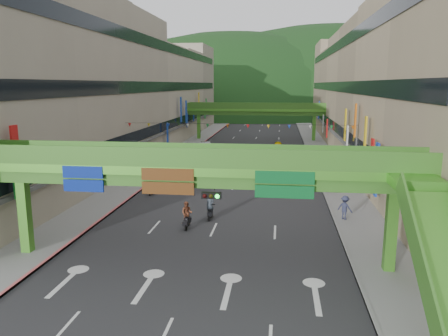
% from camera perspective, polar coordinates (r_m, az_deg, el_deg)
% --- Properties ---
extents(ground, '(320.00, 320.00, 0.00)m').
position_cam_1_polar(ground, '(21.71, -6.41, -18.28)').
color(ground, black).
rests_on(ground, ground).
extents(road_slab, '(18.00, 140.00, 0.02)m').
position_cam_1_polar(road_slab, '(69.35, 3.39, 2.13)').
color(road_slab, '#28282B').
rests_on(road_slab, ground).
extents(sidewalk_left, '(4.00, 140.00, 0.15)m').
position_cam_1_polar(sidewalk_left, '(70.94, -5.52, 2.35)').
color(sidewalk_left, gray).
rests_on(sidewalk_left, ground).
extents(sidewalk_right, '(4.00, 140.00, 0.15)m').
position_cam_1_polar(sidewalk_right, '(69.47, 12.48, 1.96)').
color(sidewalk_right, gray).
rests_on(sidewalk_right, ground).
extents(curb_left, '(0.20, 140.00, 0.18)m').
position_cam_1_polar(curb_left, '(70.54, -4.01, 2.33)').
color(curb_left, '#CC5959').
rests_on(curb_left, ground).
extents(curb_right, '(0.20, 140.00, 0.18)m').
position_cam_1_polar(curb_right, '(69.32, 10.92, 2.01)').
color(curb_right, gray).
rests_on(curb_right, ground).
extents(building_row_left, '(12.80, 95.00, 19.00)m').
position_cam_1_polar(building_row_left, '(72.36, -11.88, 9.79)').
color(building_row_left, '#9E937F').
rests_on(building_row_left, ground).
extents(building_row_right, '(12.80, 95.00, 19.00)m').
position_cam_1_polar(building_row_right, '(69.86, 19.38, 9.39)').
color(building_row_right, gray).
rests_on(building_row_right, ground).
extents(overpass_near, '(28.00, 12.27, 7.10)m').
position_cam_1_polar(overpass_near, '(24.65, -1.60, -1.66)').
color(overpass_near, '#4C9E2D').
rests_on(overpass_near, ground).
extents(overpass_far, '(28.00, 2.20, 7.10)m').
position_cam_1_polar(overpass_far, '(83.67, 4.15, 7.33)').
color(overpass_far, '#4C9E2D').
rests_on(overpass_far, ground).
extents(hill_left, '(168.00, 140.00, 112.00)m').
position_cam_1_polar(hill_left, '(179.78, 1.06, 7.53)').
color(hill_left, '#1C4419').
rests_on(hill_left, ground).
extents(hill_right, '(208.00, 176.00, 128.00)m').
position_cam_1_polar(hill_right, '(199.70, 13.29, 7.58)').
color(hill_right, '#1C4419').
rests_on(hill_right, ground).
extents(bunting_string, '(26.00, 0.36, 0.47)m').
position_cam_1_polar(bunting_string, '(48.83, 1.81, 5.48)').
color(bunting_string, black).
rests_on(bunting_string, ground).
extents(scooter_rider_near, '(0.63, 1.60, 1.99)m').
position_cam_1_polar(scooter_rider_near, '(34.74, -1.82, -5.22)').
color(scooter_rider_near, black).
rests_on(scooter_rider_near, ground).
extents(scooter_rider_mid, '(0.87, 1.60, 2.06)m').
position_cam_1_polar(scooter_rider_mid, '(32.57, -4.87, -6.10)').
color(scooter_rider_mid, black).
rests_on(scooter_rider_mid, ground).
extents(scooter_rider_left, '(1.12, 1.57, 2.14)m').
position_cam_1_polar(scooter_rider_left, '(42.98, -9.33, -2.00)').
color(scooter_rider_left, gray).
rests_on(scooter_rider_left, ground).
extents(scooter_rider_far, '(0.81, 1.60, 1.87)m').
position_cam_1_polar(scooter_rider_far, '(59.14, -3.66, 1.50)').
color(scooter_rider_far, maroon).
rests_on(scooter_rider_far, ground).
extents(parked_scooter_row, '(1.60, 9.35, 1.08)m').
position_cam_1_polar(parked_scooter_row, '(49.44, 11.97, -1.06)').
color(parked_scooter_row, black).
rests_on(parked_scooter_row, ground).
extents(car_silver, '(2.17, 4.75, 1.51)m').
position_cam_1_polar(car_silver, '(69.41, -2.43, 2.77)').
color(car_silver, '#A1A1A8').
rests_on(car_silver, ground).
extents(car_yellow, '(1.55, 3.64, 1.23)m').
position_cam_1_polar(car_yellow, '(72.67, 7.05, 2.95)').
color(car_yellow, '#C4A407').
rests_on(car_yellow, ground).
extents(pedestrian_red, '(0.78, 0.63, 1.55)m').
position_cam_1_polar(pedestrian_red, '(44.04, 13.98, -2.27)').
color(pedestrian_red, '#B42B4B').
rests_on(pedestrian_red, ground).
extents(pedestrian_dark, '(0.98, 0.63, 1.55)m').
position_cam_1_polar(pedestrian_dark, '(47.04, 15.32, -1.51)').
color(pedestrian_dark, black).
rests_on(pedestrian_dark, ground).
extents(pedestrian_blue, '(1.05, 0.97, 1.89)m').
position_cam_1_polar(pedestrian_blue, '(35.49, 15.50, -5.23)').
color(pedestrian_blue, '#2F3350').
rests_on(pedestrian_blue, ground).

